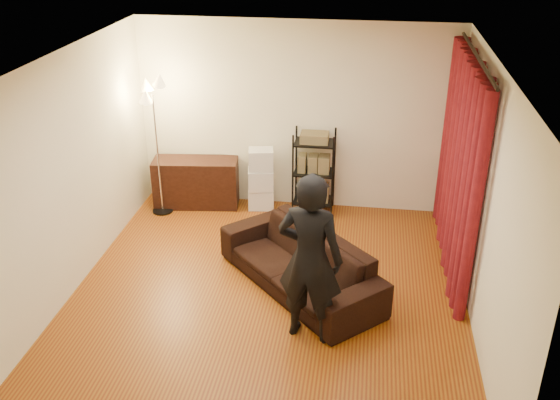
% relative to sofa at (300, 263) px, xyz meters
% --- Properties ---
extents(floor, '(5.00, 5.00, 0.00)m').
position_rel_sofa_xyz_m(floor, '(-0.34, -0.27, -0.32)').
color(floor, brown).
rests_on(floor, ground).
extents(ceiling, '(5.00, 5.00, 0.00)m').
position_rel_sofa_xyz_m(ceiling, '(-0.34, -0.27, 2.38)').
color(ceiling, white).
rests_on(ceiling, ground).
extents(wall_back, '(5.00, 0.00, 5.00)m').
position_rel_sofa_xyz_m(wall_back, '(-0.34, 2.23, 1.03)').
color(wall_back, '#EEE7C8').
rests_on(wall_back, ground).
extents(wall_front, '(5.00, 0.00, 5.00)m').
position_rel_sofa_xyz_m(wall_front, '(-0.34, -2.77, 1.03)').
color(wall_front, '#EEE7C8').
rests_on(wall_front, ground).
extents(wall_left, '(0.00, 5.00, 5.00)m').
position_rel_sofa_xyz_m(wall_left, '(-2.59, -0.27, 1.03)').
color(wall_left, '#EEE7C8').
rests_on(wall_left, ground).
extents(wall_right, '(0.00, 5.00, 5.00)m').
position_rel_sofa_xyz_m(wall_right, '(1.91, -0.27, 1.03)').
color(wall_right, '#EEE7C8').
rests_on(wall_right, ground).
extents(curtain_rod, '(0.04, 2.65, 0.04)m').
position_rel_sofa_xyz_m(curtain_rod, '(1.81, 0.85, 2.26)').
color(curtain_rod, black).
rests_on(curtain_rod, wall_right).
extents(curtain, '(0.22, 2.65, 2.55)m').
position_rel_sofa_xyz_m(curtain, '(1.79, 0.85, 0.95)').
color(curtain, maroon).
rests_on(curtain, ground).
extents(sofa, '(2.14, 2.19, 0.64)m').
position_rel_sofa_xyz_m(sofa, '(0.00, 0.00, 0.00)').
color(sofa, black).
rests_on(sofa, ground).
extents(person, '(0.74, 0.56, 1.84)m').
position_rel_sofa_xyz_m(person, '(0.20, -0.88, 0.60)').
color(person, black).
rests_on(person, ground).
extents(media_cabinet, '(1.27, 0.60, 0.71)m').
position_rel_sofa_xyz_m(media_cabinet, '(-1.77, 1.95, 0.04)').
color(media_cabinet, black).
rests_on(media_cabinet, ground).
extents(storage_boxes, '(0.41, 0.35, 0.92)m').
position_rel_sofa_xyz_m(storage_boxes, '(-0.81, 1.98, 0.14)').
color(storage_boxes, silver).
rests_on(storage_boxes, ground).
extents(wire_shelf, '(0.62, 0.49, 1.22)m').
position_rel_sofa_xyz_m(wire_shelf, '(-0.04, 2.00, 0.29)').
color(wire_shelf, black).
rests_on(wire_shelf, ground).
extents(floor_lamp, '(0.41, 0.41, 1.97)m').
position_rel_sofa_xyz_m(floor_lamp, '(-2.21, 1.65, 0.66)').
color(floor_lamp, silver).
rests_on(floor_lamp, ground).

